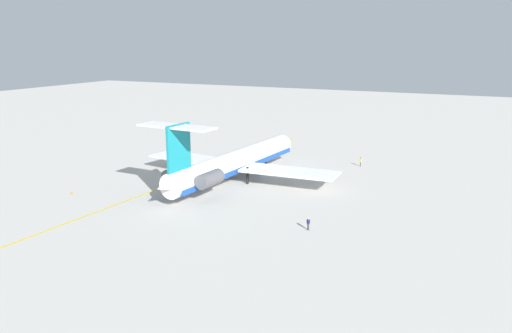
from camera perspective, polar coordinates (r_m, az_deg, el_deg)
The scene contains 6 objects.
ground at distance 91.35m, azimuth -5.81°, elevation -1.65°, with size 352.35×352.35×0.00m, color #B7B5AD.
main_jetliner at distance 90.23m, azimuth -2.65°, elevation 0.39°, with size 41.77×37.05×12.16m.
ground_crew_near_nose at distance 103.66m, azimuth 11.41°, elevation 0.64°, with size 0.43×0.28×1.78m.
ground_crew_near_tail at distance 68.06m, azimuth 5.76°, elevation -6.11°, with size 0.27×0.43×1.71m.
safety_cone_nose at distance 88.56m, azimuth -19.58°, elevation -2.70°, with size 0.40×0.40×0.55m, color #EA590F.
taxiway_centreline at distance 96.01m, azimuth -6.55°, elevation -0.90°, with size 83.85×0.36×0.01m, color gold.
Camera 1 is at (74.82, 46.56, 24.05)m, focal length 36.43 mm.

